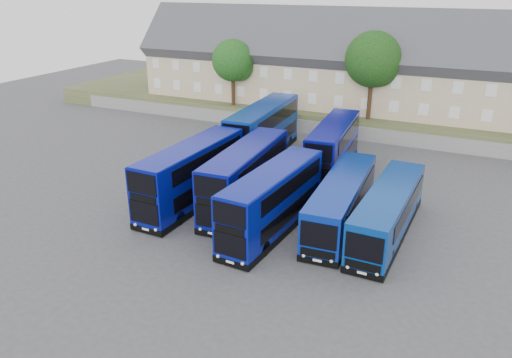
% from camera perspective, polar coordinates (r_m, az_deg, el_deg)
% --- Properties ---
extents(ground, '(120.00, 120.00, 0.00)m').
position_cam_1_polar(ground, '(33.77, -0.98, -6.24)').
color(ground, '#46464B').
rests_on(ground, ground).
extents(retaining_wall, '(70.00, 0.40, 1.50)m').
position_cam_1_polar(retaining_wall, '(54.56, 10.15, 5.37)').
color(retaining_wall, slate).
rests_on(retaining_wall, ground).
extents(earth_bank, '(80.00, 20.00, 2.00)m').
position_cam_1_polar(earth_bank, '(63.91, 12.59, 7.83)').
color(earth_bank, '#4C542F').
rests_on(earth_bank, ground).
extents(terrace_row, '(48.00, 10.40, 11.20)m').
position_cam_1_polar(terrace_row, '(59.72, 9.27, 12.60)').
color(terrace_row, tan).
rests_on(terrace_row, earth_bank).
extents(dd_front_left, '(2.99, 11.56, 4.56)m').
position_cam_1_polar(dd_front_left, '(37.63, -7.36, 0.38)').
color(dd_front_left, '#070F88').
rests_on(dd_front_left, ground).
extents(dd_front_mid, '(3.19, 11.50, 4.53)m').
position_cam_1_polar(dd_front_mid, '(36.92, -1.22, 0.10)').
color(dd_front_mid, '#070D83').
rests_on(dd_front_mid, ground).
extents(dd_front_right, '(3.27, 11.04, 4.33)m').
position_cam_1_polar(dd_front_right, '(33.21, 1.89, -2.67)').
color(dd_front_right, '#07138A').
rests_on(dd_front_right, ground).
extents(dd_rear_left, '(3.34, 12.46, 4.91)m').
position_cam_1_polar(dd_rear_left, '(47.57, 0.81, 5.37)').
color(dd_rear_left, navy).
rests_on(dd_rear_left, ground).
extents(dd_rear_right, '(3.39, 11.26, 4.41)m').
position_cam_1_polar(dd_rear_right, '(44.04, 8.77, 3.41)').
color(dd_rear_right, '#070B8A').
rests_on(dd_rear_right, ground).
extents(coach_east_a, '(3.21, 12.22, 3.31)m').
position_cam_1_polar(coach_east_a, '(34.83, 9.71, -2.69)').
color(coach_east_a, '#082494').
rests_on(coach_east_a, ground).
extents(coach_east_b, '(2.85, 11.99, 3.26)m').
position_cam_1_polar(coach_east_b, '(33.99, 14.83, -3.82)').
color(coach_east_b, navy).
rests_on(coach_east_b, ground).
extents(tree_west, '(4.80, 4.80, 7.65)m').
position_cam_1_polar(tree_west, '(59.11, -2.51, 13.21)').
color(tree_west, '#382314').
rests_on(tree_west, earth_bank).
extents(tree_mid, '(5.76, 5.76, 9.18)m').
position_cam_1_polar(tree_mid, '(54.06, 13.38, 12.94)').
color(tree_mid, '#382314').
rests_on(tree_mid, earth_bank).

